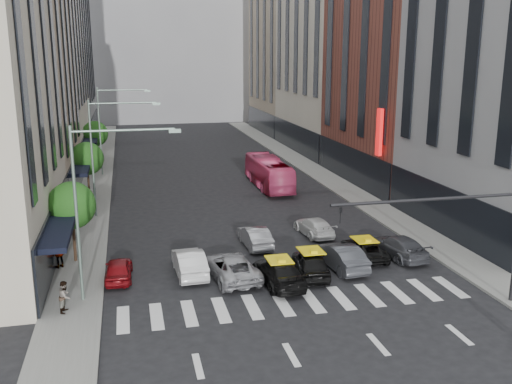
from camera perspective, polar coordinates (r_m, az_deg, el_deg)
ground at (r=28.84m, az=5.44°, el=-12.10°), size 160.00×160.00×0.00m
sidewalk_left at (r=56.07m, az=-15.78°, el=0.37°), size 3.00×96.00×0.15m
sidewalk_right at (r=59.41m, az=6.93°, el=1.52°), size 3.00×96.00×0.15m
building_left_b at (r=53.28m, az=-22.77°, el=12.12°), size 8.00×16.00×24.00m
building_left_c at (r=71.31m, az=-20.81°, el=17.28°), size 8.00×20.00×36.00m
building_left_d at (r=90.02m, az=-19.05°, el=14.58°), size 8.00×18.00×30.00m
building_right_b at (r=57.49m, az=13.68°, el=13.82°), size 8.00×18.00×26.00m
building_right_d at (r=93.12m, az=2.99°, el=14.62°), size 8.00×18.00×28.00m
building_far at (r=110.03m, az=-8.91°, el=16.42°), size 30.00×10.00×36.00m
tree_near at (r=35.86m, az=-17.97°, el=-1.29°), size 2.88×2.88×4.95m
tree_mid at (r=51.47m, az=-16.56°, el=3.22°), size 2.88×2.88×4.95m
tree_far at (r=67.25m, az=-15.80°, el=5.63°), size 2.88×2.88×4.95m
streetlamp_near at (r=29.38m, az=-15.82°, el=0.16°), size 5.38×0.25×9.00m
streetlamp_mid at (r=45.10m, az=-14.95°, el=4.81°), size 5.38×0.25×9.00m
streetlamp_far at (r=60.96m, az=-14.52°, el=7.05°), size 5.38×0.25×9.00m
traffic_signal at (r=29.66m, az=20.55°, el=-2.94°), size 10.10×0.20×6.00m
liberty_sign at (r=49.70m, az=12.24°, el=5.87°), size 0.30×0.70×4.00m
car_red at (r=33.48m, az=-13.58°, el=-7.50°), size 1.64×3.75×1.26m
car_white_front at (r=33.47m, az=-6.68°, el=-6.98°), size 1.79×4.62×1.50m
car_silver at (r=32.69m, az=-2.46°, el=-7.49°), size 2.94×5.34×1.42m
taxi_left at (r=31.95m, az=2.31°, el=-8.00°), size 2.30×5.02×1.42m
taxi_center at (r=33.26m, az=5.49°, el=-7.10°), size 2.32×4.55×1.49m
car_grey_mid at (r=34.54m, az=8.50°, el=-6.37°), size 2.03×4.72×1.51m
taxi_right at (r=36.49m, az=10.74°, el=-5.61°), size 2.10×4.35×1.20m
car_grey_curb at (r=37.12m, az=14.07°, el=-5.30°), size 2.49×4.95×1.38m
car_row2_left at (r=37.89m, az=-0.11°, el=-4.48°), size 1.69×4.26×1.38m
car_row2_right at (r=40.49m, az=5.84°, el=-3.44°), size 2.16×4.47×1.26m
bus at (r=54.36m, az=1.28°, el=1.94°), size 2.46×10.27×2.86m
pedestrian_near at (r=29.84m, az=-18.57°, el=-9.87°), size 0.77×0.89×1.60m
pedestrian_far at (r=35.72m, az=-19.08°, el=-5.74°), size 1.16×1.00×1.87m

